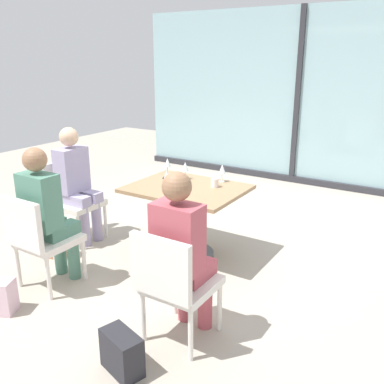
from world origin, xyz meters
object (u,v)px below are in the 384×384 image
Objects in this scene: wine_glass_3 at (167,163)px; person_side_end at (76,180)px; wine_glass_0 at (167,175)px; chair_side_end at (71,196)px; wine_glass_1 at (222,169)px; dining_table_main at (187,206)px; chair_front_right at (174,281)px; person_front_right at (182,248)px; handbag_2 at (54,243)px; person_front_left at (47,210)px; handbag_1 at (122,353)px; coffee_cup at (215,183)px; wine_glass_2 at (185,167)px; cell_phone_on_table at (167,177)px; chair_front_left at (39,236)px.

person_side_end is at bearing -142.11° from wine_glass_3.
person_side_end is at bearing -169.88° from wine_glass_0.
wine_glass_1 is (1.52, 0.68, 0.37)m from chair_side_end.
chair_front_right reaches higher than dining_table_main.
wine_glass_3 is at bearing 147.06° from dining_table_main.
chair_front_right is 2.12m from person_side_end.
person_front_right reaches higher than chair_side_end.
wine_glass_0 reaches higher than handbag_2.
person_front_left is at bearing -119.46° from wine_glass_0.
dining_table_main is 0.53m from wine_glass_1.
coffee_cup is at bearing 117.27° from handbag_1.
person_side_end is 4.20× the size of handbag_2.
person_front_right reaches higher than coffee_cup.
chair_side_end reaches higher than handbag_2.
person_front_right reaches higher than wine_glass_2.
dining_table_main is at bearing 121.71° from person_front_right.
person_front_right is at bearing 0.00° from person_front_left.
wine_glass_2 is 1.28× the size of cell_phone_on_table.
person_front_left is (0.61, -0.81, 0.20)m from chair_side_end.
dining_table_main is 3.71× the size of handbag_2.
person_front_left reaches higher than wine_glass_3.
chair_front_right is at bearing 90.68° from handbag_1.
coffee_cup reaches higher than dining_table_main.
dining_table_main is 1.26m from person_side_end.
person_side_end is 6.81× the size of wine_glass_3.
chair_front_right is at bearing -53.44° from wine_glass_3.
coffee_cup is at bearing 17.13° from handbag_2.
handbag_1 and handbag_2 have the same top height.
person_front_left is at bearing -111.26° from wine_glass_2.
coffee_cup is 0.30× the size of handbag_2.
person_front_left reaches higher than chair_side_end.
chair_side_end is 2.90× the size of handbag_2.
wine_glass_0 is at bearing 127.17° from chair_front_right.
chair_front_right is at bearing -71.53° from coffee_cup.
dining_table_main is 6.01× the size of wine_glass_3.
wine_glass_1 is 1.28× the size of cell_phone_on_table.
wine_glass_2 is 0.26m from wine_glass_3.
person_side_end reaches higher than dining_table_main.
wine_glass_0 is 1.37m from handbag_2.
wine_glass_0 is 2.06× the size of coffee_cup.
person_front_right is at bearing -70.07° from coffee_cup.
wine_glass_3 is 0.62× the size of handbag_2.
chair_front_left is 1.40m from chair_front_right.
dining_table_main is at bearing 17.60° from handbag_2.
dining_table_main is at bearing 15.24° from person_side_end.
handbag_1 is (0.37, -2.02, -0.72)m from wine_glass_1.
wine_glass_1 is at bearing 107.19° from chair_front_right.
handbag_2 is (0.19, -0.44, -0.36)m from chair_side_end.
chair_front_right is 1.81m from cell_phone_on_table.
chair_side_end is 2.18m from person_front_right.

